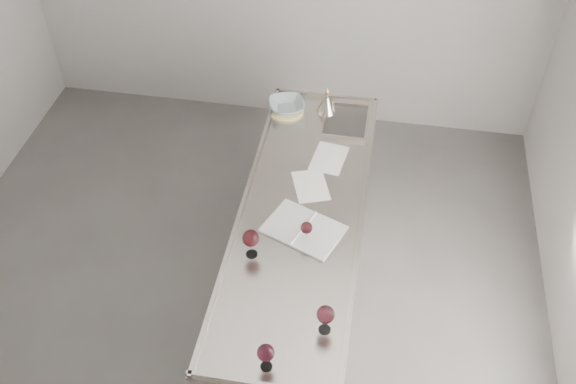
% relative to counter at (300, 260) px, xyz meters
% --- Properties ---
extents(room_shell, '(4.54, 5.04, 2.84)m').
position_rel_counter_xyz_m(room_shell, '(-0.50, -0.30, 0.93)').
color(room_shell, '#4F4C4A').
rests_on(room_shell, ground).
extents(counter, '(0.77, 2.42, 0.97)m').
position_rel_counter_xyz_m(counter, '(0.00, 0.00, 0.00)').
color(counter, gray).
rests_on(counter, ground).
extents(wine_glass_left, '(0.10, 0.10, 0.19)m').
position_rel_counter_xyz_m(wine_glass_left, '(-0.23, -0.38, 0.60)').
color(wine_glass_left, white).
rests_on(wine_glass_left, counter).
extents(wine_glass_middle, '(0.09, 0.09, 0.17)m').
position_rel_counter_xyz_m(wine_glass_middle, '(-0.01, -1.08, 0.59)').
color(wine_glass_middle, white).
rests_on(wine_glass_middle, counter).
extents(wine_glass_right, '(0.09, 0.09, 0.18)m').
position_rel_counter_xyz_m(wine_glass_right, '(0.25, -0.82, 0.60)').
color(wine_glass_right, white).
rests_on(wine_glass_right, counter).
extents(wine_glass_small, '(0.07, 0.07, 0.14)m').
position_rel_counter_xyz_m(wine_glass_small, '(0.06, -0.22, 0.57)').
color(wine_glass_small, white).
rests_on(wine_glass_small, counter).
extents(notebook, '(0.53, 0.46, 0.02)m').
position_rel_counter_xyz_m(notebook, '(0.04, -0.15, 0.47)').
color(notebook, silver).
rests_on(notebook, counter).
extents(loose_paper_top, '(0.29, 0.34, 0.00)m').
position_rel_counter_xyz_m(loose_paper_top, '(0.02, 0.23, 0.47)').
color(loose_paper_top, white).
rests_on(loose_paper_top, counter).
extents(loose_paper_under, '(0.25, 0.33, 0.00)m').
position_rel_counter_xyz_m(loose_paper_under, '(0.11, 0.52, 0.47)').
color(loose_paper_under, white).
rests_on(loose_paper_under, counter).
extents(trivet, '(0.26, 0.26, 0.02)m').
position_rel_counter_xyz_m(trivet, '(-0.26, 0.98, 0.48)').
color(trivet, beige).
rests_on(trivet, counter).
extents(ceramic_bowl, '(0.32, 0.32, 0.06)m').
position_rel_counter_xyz_m(ceramic_bowl, '(-0.26, 0.98, 0.52)').
color(ceramic_bowl, '#92A7AA').
rests_on(ceramic_bowl, trivet).
extents(wine_funnel, '(0.15, 0.15, 0.21)m').
position_rel_counter_xyz_m(wine_funnel, '(0.02, 1.03, 0.53)').
color(wine_funnel, '#ACA299').
rests_on(wine_funnel, counter).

